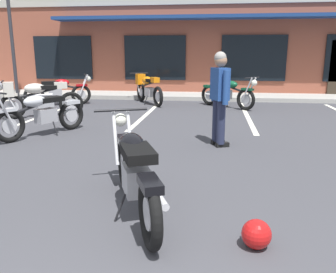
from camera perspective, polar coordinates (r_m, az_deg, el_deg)
The scene contains 13 objects.
ground_plane at distance 5.10m, azimuth 1.77°, elevation -5.44°, with size 80.00×80.00×0.00m, color #3D3D42.
sidewalk_kerb at distance 13.23m, azimuth 5.53°, elevation 6.58°, with size 22.00×1.80×0.14m, color #A8A59E.
brick_storefront_building at distance 16.85m, azimuth 6.19°, elevation 14.14°, with size 18.91×6.88×3.71m.
painted_stall_lines at distance 9.68m, azimuth 4.67°, elevation 3.65°, with size 13.74×4.80×0.01m.
motorcycle_foreground_classic at distance 3.67m, azimuth -5.52°, elevation -5.50°, with size 1.12×1.99×0.98m.
motorcycle_red_sportbike at distance 9.68m, azimuth -20.51°, elevation 5.99°, with size 1.91×1.27×0.98m.
motorcycle_black_cruiser at distance 11.68m, azimuth -3.32°, elevation 7.97°, with size 1.39×1.85×0.98m.
motorcycle_silver_naked at distance 11.81m, azimuth -17.41°, elevation 7.12°, with size 1.93×1.25×0.98m.
motorcycle_green_cafe_racer at distance 10.93m, azimuth 9.64°, elevation 7.07°, with size 1.72×1.58×0.98m.
motorcycle_orange_scrambler at distance 7.51m, azimuth -19.97°, elevation 3.57°, with size 1.26×1.92×0.98m.
person_in_shorts_foreground at distance 6.28m, azimuth 8.42°, elevation 6.94°, with size 0.38×0.59×1.68m.
helmet_on_pavement at distance 3.23m, azimuth 14.21°, elevation -15.16°, with size 0.26×0.26×0.26m.
parking_lot_lamp_post at distance 14.03m, azimuth -24.83°, elevation 19.05°, with size 0.24×0.76×5.10m.
Camera 1 is at (0.49, -0.84, 1.66)m, focal length 37.39 mm.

